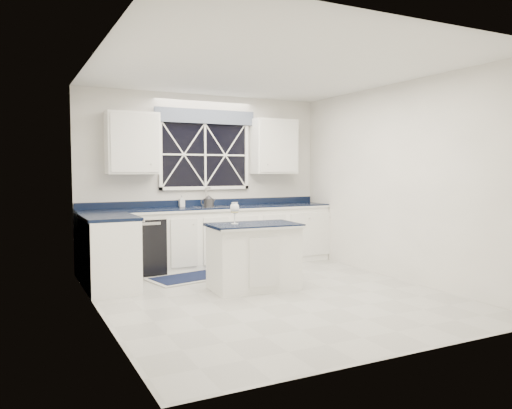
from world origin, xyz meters
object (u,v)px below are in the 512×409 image
dishwasher (141,245)px  wine_glass (235,209)px  faucet (207,196)px  soap_bottle (182,201)px  kettle (209,201)px  island (254,256)px

dishwasher → wine_glass: 1.83m
faucet → soap_bottle: bearing=176.4°
kettle → wine_glass: kettle is taller
faucet → wine_glass: bearing=-99.5°
faucet → wine_glass: (-0.29, -1.72, -0.08)m
kettle → soap_bottle: (-0.38, 0.17, 0.00)m
island → dishwasher: bearing=125.8°
faucet → kettle: faucet is taller
faucet → soap_bottle: (-0.41, 0.03, -0.07)m
island → faucet: bearing=90.9°
kettle → soap_bottle: 0.42m
dishwasher → wine_glass: bearing=-62.0°
dishwasher → island: 1.91m
wine_glass → soap_bottle: soap_bottle is taller
dishwasher → soap_bottle: size_ratio=4.69×
island → soap_bottle: soap_bottle is taller
island → soap_bottle: (-0.35, 1.82, 0.61)m
kettle → soap_bottle: kettle is taller
dishwasher → soap_bottle: 0.95m
kettle → island: bearing=-94.4°
kettle → wine_glass: 1.60m
dishwasher → soap_bottle: (0.69, 0.22, 0.62)m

